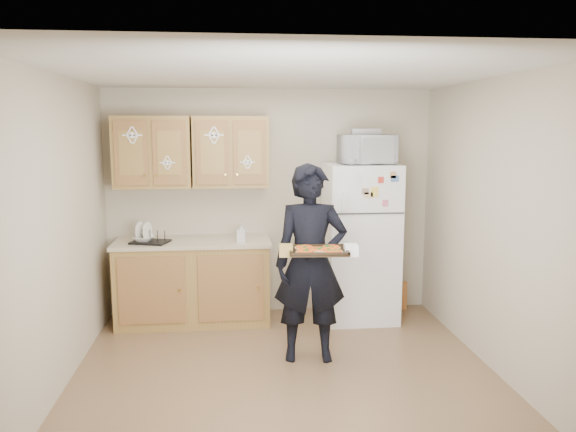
{
  "coord_description": "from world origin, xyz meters",
  "views": [
    {
      "loc": [
        -0.44,
        -4.43,
        2.08
      ],
      "look_at": [
        0.06,
        0.45,
        1.31
      ],
      "focal_mm": 35.0,
      "sensor_mm": 36.0,
      "label": 1
    }
  ],
  "objects_px": {
    "person": "(311,264)",
    "microwave": "(367,150)",
    "refrigerator": "(360,242)",
    "baking_tray": "(318,251)",
    "dish_rack": "(150,236)"
  },
  "relations": [
    {
      "from": "person",
      "to": "dish_rack",
      "type": "distance_m",
      "value": 1.83
    },
    {
      "from": "refrigerator",
      "to": "person",
      "type": "height_order",
      "value": "person"
    },
    {
      "from": "microwave",
      "to": "baking_tray",
      "type": "bearing_deg",
      "value": -125.14
    },
    {
      "from": "person",
      "to": "microwave",
      "type": "bearing_deg",
      "value": 57.93
    },
    {
      "from": "refrigerator",
      "to": "baking_tray",
      "type": "xyz_separation_m",
      "value": [
        -0.67,
        -1.34,
        0.21
      ]
    },
    {
      "from": "refrigerator",
      "to": "dish_rack",
      "type": "distance_m",
      "value": 2.23
    },
    {
      "from": "refrigerator",
      "to": "person",
      "type": "distance_m",
      "value": 1.25
    },
    {
      "from": "refrigerator",
      "to": "microwave",
      "type": "xyz_separation_m",
      "value": [
        0.04,
        -0.05,
        1.0
      ]
    },
    {
      "from": "baking_tray",
      "to": "microwave",
      "type": "relative_size",
      "value": 0.87
    },
    {
      "from": "refrigerator",
      "to": "person",
      "type": "xyz_separation_m",
      "value": [
        -0.69,
        -1.04,
        0.04
      ]
    },
    {
      "from": "refrigerator",
      "to": "microwave",
      "type": "distance_m",
      "value": 1.01
    },
    {
      "from": "microwave",
      "to": "dish_rack",
      "type": "bearing_deg",
      "value": 173.53
    },
    {
      "from": "person",
      "to": "baking_tray",
      "type": "relative_size",
      "value": 3.65
    },
    {
      "from": "microwave",
      "to": "dish_rack",
      "type": "relative_size",
      "value": 1.53
    },
    {
      "from": "dish_rack",
      "to": "refrigerator",
      "type": "bearing_deg",
      "value": 1.17
    }
  ]
}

